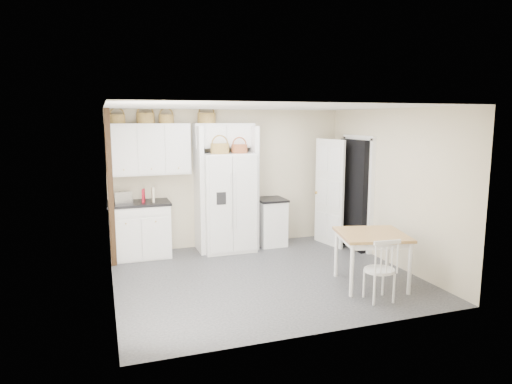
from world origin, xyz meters
name	(u,v)px	position (x,y,z in m)	size (l,w,h in m)	color
floor	(265,277)	(0.00, 0.00, 0.00)	(4.50, 4.50, 0.00)	#292929
ceiling	(265,107)	(0.00, 0.00, 2.60)	(4.50, 4.50, 0.00)	white
wall_back	(230,178)	(0.00, 2.00, 1.30)	(4.50, 4.50, 0.00)	beige
wall_left	(109,203)	(-2.25, 0.00, 1.30)	(4.00, 4.00, 0.00)	beige
wall_right	(392,187)	(2.25, 0.00, 1.30)	(4.00, 4.00, 0.00)	beige
refrigerator	(227,202)	(-0.15, 1.64, 0.91)	(0.94, 0.75, 1.82)	white
base_cab_left	(140,231)	(-1.74, 1.70, 0.47)	(1.02, 0.65, 0.95)	white
base_cab_right	(271,223)	(0.74, 1.70, 0.44)	(0.50, 0.59, 0.87)	white
dining_table	(371,259)	(1.36, -0.84, 0.39)	(0.94, 0.94, 0.79)	#8D5E3E
windsor_chair	(379,270)	(1.14, -1.37, 0.42)	(0.41, 0.38, 0.84)	white
counter_left	(139,203)	(-1.74, 1.70, 0.97)	(1.07, 0.69, 0.04)	black
counter_right	(271,200)	(0.74, 1.70, 0.89)	(0.54, 0.63, 0.04)	black
toaster	(122,197)	(-2.01, 1.65, 1.09)	(0.30, 0.17, 0.21)	silver
cookbook_red	(143,196)	(-1.66, 1.62, 1.11)	(0.03, 0.16, 0.23)	#A30F20
cookbook_cream	(153,195)	(-1.49, 1.62, 1.12)	(0.04, 0.18, 0.26)	beige
basket_upper_a	(117,119)	(-2.03, 1.83, 2.43)	(0.27, 0.27, 0.15)	brown
basket_upper_b	(146,118)	(-1.55, 1.83, 2.44)	(0.31, 0.31, 0.18)	brown
basket_upper_c	(166,119)	(-1.19, 1.83, 2.43)	(0.27, 0.27, 0.15)	brown
basket_bridge_a	(207,118)	(-0.47, 1.83, 2.44)	(0.33, 0.33, 0.19)	brown
basket_fridge_a	(220,149)	(-0.30, 1.54, 1.90)	(0.33, 0.33, 0.18)	brown
basket_fridge_b	(239,149)	(0.06, 1.54, 1.89)	(0.29, 0.29, 0.16)	brown
upper_cabinet	(150,149)	(-1.50, 1.83, 1.90)	(1.40, 0.34, 0.90)	white
bridge_cabinet	(224,135)	(-0.15, 1.83, 2.12)	(1.12, 0.34, 0.45)	white
fridge_panel_left	(199,190)	(-0.66, 1.70, 1.15)	(0.08, 0.60, 2.30)	white
fridge_panel_right	(252,187)	(0.36, 1.70, 1.15)	(0.08, 0.60, 2.30)	white
trim_post	(111,189)	(-2.20, 1.35, 1.30)	(0.09, 0.09, 2.60)	black
doorway_void	(355,194)	(2.16, 1.00, 1.02)	(0.18, 0.85, 2.05)	black
door_slab	(329,193)	(1.80, 1.33, 1.02)	(0.80, 0.04, 2.05)	white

